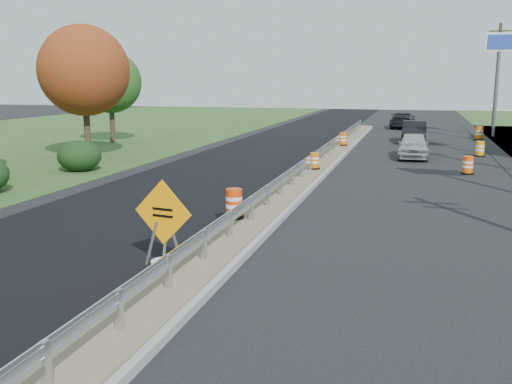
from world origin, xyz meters
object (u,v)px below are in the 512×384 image
(car_dark_far, at_px, (403,120))
(caution_sign, at_px, (164,246))
(barrel_median_mid, at_px, (314,161))
(barrel_shoulder_near, at_px, (468,166))
(barrel_shoulder_mid, at_px, (480,149))
(barrel_median_far, at_px, (343,139))
(barrel_shoulder_far, at_px, (479,133))
(car_silver, at_px, (413,145))
(car_dark_mid, at_px, (414,132))
(barrel_median_near, at_px, (234,204))

(car_dark_far, bearing_deg, caution_sign, 86.48)
(barrel_median_mid, relative_size, barrel_shoulder_near, 0.92)
(car_dark_far, bearing_deg, barrel_shoulder_mid, 106.52)
(caution_sign, height_order, barrel_shoulder_near, caution_sign)
(barrel_median_far, distance_m, car_dark_far, 18.10)
(barrel_shoulder_far, height_order, car_dark_far, car_dark_far)
(barrel_shoulder_near, relative_size, car_silver, 0.20)
(caution_sign, xyz_separation_m, car_silver, (5.46, 21.64, 0.18))
(barrel_shoulder_far, bearing_deg, barrel_median_far, -136.38)
(barrel_shoulder_mid, bearing_deg, car_dark_far, 104.25)
(barrel_median_mid, relative_size, barrel_shoulder_far, 0.79)
(barrel_shoulder_far, bearing_deg, barrel_median_mid, -115.70)
(barrel_shoulder_far, relative_size, car_dark_mid, 0.21)
(barrel_median_mid, distance_m, car_silver, 8.35)
(car_dark_mid, bearing_deg, barrel_median_near, -100.31)
(caution_sign, relative_size, barrel_median_mid, 2.72)
(caution_sign, relative_size, car_silver, 0.51)
(barrel_median_mid, bearing_deg, car_dark_far, 83.29)
(barrel_median_far, relative_size, barrel_shoulder_mid, 0.95)
(barrel_median_near, distance_m, car_silver, 18.10)
(barrel_shoulder_mid, distance_m, barrel_shoulder_far, 10.05)
(barrel_median_far, distance_m, car_dark_mid, 6.78)
(barrel_shoulder_mid, bearing_deg, barrel_shoulder_far, 84.87)
(caution_sign, xyz_separation_m, barrel_median_far, (1.07, 24.84, 0.09))
(barrel_median_far, bearing_deg, barrel_shoulder_mid, -9.83)
(barrel_median_near, bearing_deg, barrel_shoulder_near, 57.85)
(barrel_shoulder_near, height_order, barrel_shoulder_far, barrel_shoulder_far)
(car_silver, height_order, car_dark_far, car_dark_far)
(barrel_median_far, height_order, car_dark_far, car_dark_far)
(barrel_median_far, distance_m, barrel_shoulder_far, 12.47)
(barrel_median_far, relative_size, barrel_shoulder_near, 0.98)
(barrel_shoulder_mid, relative_size, car_dark_far, 0.17)
(barrel_median_mid, relative_size, barrel_shoulder_mid, 0.89)
(barrel_shoulder_near, bearing_deg, barrel_median_mid, -164.86)
(barrel_median_mid, height_order, barrel_shoulder_mid, barrel_median_mid)
(caution_sign, distance_m, barrel_shoulder_mid, 25.17)
(barrel_median_mid, distance_m, barrel_median_far, 10.27)
(caution_sign, bearing_deg, barrel_median_far, 96.56)
(barrel_shoulder_near, relative_size, barrel_shoulder_mid, 0.97)
(caution_sign, relative_size, barrel_median_near, 2.34)
(barrel_shoulder_near, distance_m, car_dark_mid, 13.79)
(car_silver, bearing_deg, caution_sign, -104.75)
(barrel_median_near, height_order, car_dark_mid, car_dark_mid)
(barrel_median_mid, xyz_separation_m, car_silver, (4.44, 7.07, 0.11))
(barrel_shoulder_mid, xyz_separation_m, barrel_shoulder_far, (0.90, 10.01, 0.05))
(barrel_median_mid, bearing_deg, barrel_shoulder_mid, 47.27)
(car_dark_mid, xyz_separation_m, car_dark_far, (-1.14, 12.62, -0.01))
(barrel_median_near, xyz_separation_m, car_dark_mid, (5.11, 25.73, 0.09))
(caution_sign, height_order, barrel_median_near, caution_sign)
(barrel_median_far, bearing_deg, car_silver, -36.06)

